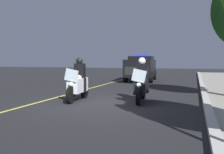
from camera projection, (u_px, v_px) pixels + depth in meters
The scene contains 6 objects.
ground_plane at pixel (101, 103), 9.56m from camera, with size 80.00×80.00×0.00m, color black.
curb_strip at pixel (207, 107), 8.40m from camera, with size 48.00×0.24×0.15m, color #B7B5AD.
lane_stripe_center at pixel (47, 100), 10.29m from camera, with size 48.00×0.12×0.01m, color #E0D14C.
police_motorcycle_lead_left at pixel (78, 83), 10.11m from camera, with size 2.14×0.62×1.72m.
police_motorcycle_lead_right at pixel (141, 84), 9.81m from camera, with size 2.14×0.62×1.72m.
police_suv at pixel (141, 67), 19.54m from camera, with size 5.03×2.36×2.05m.
Camera 1 is at (8.88, 3.32, 1.62)m, focal length 40.72 mm.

